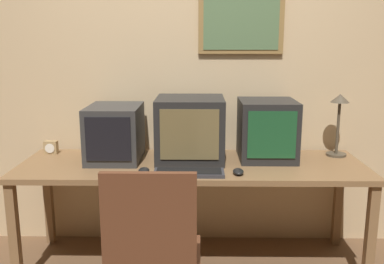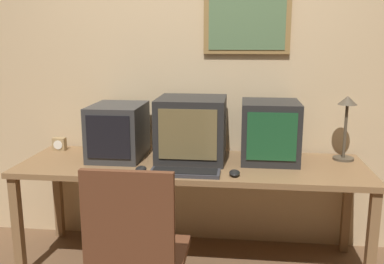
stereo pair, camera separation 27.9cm
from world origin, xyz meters
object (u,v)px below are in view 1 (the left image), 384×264
Objects in this scene: keyboard_main at (189,173)px; desk_lamp at (339,114)px; monitor_right at (267,130)px; desk_clock at (51,147)px; mouse_near_keyboard at (238,172)px; monitor_left at (115,133)px; monitor_center at (190,129)px; mouse_far_corner at (144,171)px.

keyboard_main is 0.98× the size of desk_lamp.
desk_clock is (-1.53, 0.10, -0.15)m from monitor_right.
keyboard_main is 0.30m from mouse_near_keyboard.
monitor_center is at bearing 1.02° from monitor_left.
desk_clock reaches higher than mouse_far_corner.
monitor_right reaches higher than monitor_left.
keyboard_main is at bearing -90.16° from monitor_center.
desk_lamp is (1.03, 0.11, 0.09)m from monitor_center.
monitor_left reaches higher than desk_clock.
monitor_center is (0.51, 0.01, 0.03)m from monitor_left.
monitor_right is at bearing -171.30° from desk_lamp.
desk_clock is at bearing 176.41° from monitor_right.
monitor_right is 0.67m from keyboard_main.
mouse_far_corner is (-0.28, -0.33, -0.19)m from monitor_center.
monitor_right is at bearing 24.30° from mouse_far_corner.
desk_lamp is (1.31, 0.44, 0.28)m from mouse_far_corner.
desk_clock is (-0.49, 0.13, -0.14)m from monitor_left.
mouse_far_corner is at bearing -129.64° from monitor_center.
keyboard_main is 1.11m from desk_clock.
mouse_near_keyboard is 0.90m from desk_lamp.
desk_lamp is (1.03, 0.45, 0.29)m from keyboard_main.
monitor_center is 4.43× the size of mouse_far_corner.
desk_clock is 2.05m from desk_lamp.
desk_clock is at bearing 154.78° from keyboard_main.
desk_clock is at bearing 147.73° from mouse_far_corner.
mouse_near_keyboard is at bearing -19.35° from desk_clock.
keyboard_main is 3.86× the size of mouse_near_keyboard.
mouse_far_corner is (-0.28, 0.01, 0.01)m from keyboard_main.
mouse_far_corner reaches higher than keyboard_main.
monitor_center is 4.07× the size of mouse_near_keyboard.
monitor_center reaches higher than desk_clock.
monitor_right is 1.54m from desk_clock.
desk_lamp reaches higher than monitor_left.
monitor_center is 0.49m from mouse_near_keyboard.
desk_lamp reaches higher than desk_clock.
monitor_center is 1.11× the size of monitor_right.
desk_clock is (-1.00, 0.47, 0.03)m from keyboard_main.
monitor_left is at bearing -175.76° from desk_lamp.
monitor_right is at bearing 3.00° from monitor_center.
monitor_right reaches higher than desk_clock.
desk_clock is at bearing 172.99° from monitor_center.
monitor_center is 0.48m from mouse_far_corner.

